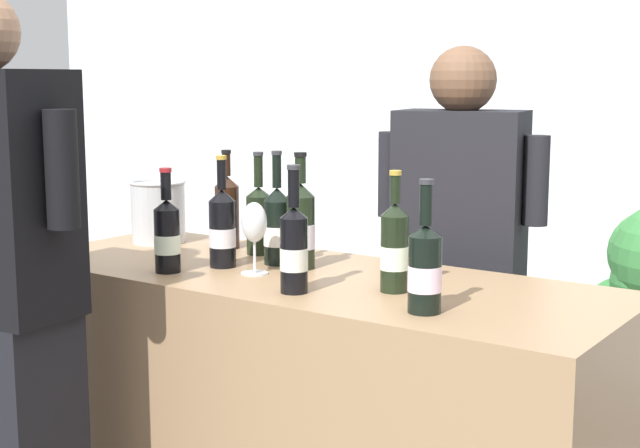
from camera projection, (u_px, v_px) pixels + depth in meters
wall_back at (602, 107)px, 4.66m from camera, size 8.00×0.10×2.80m
counter at (305, 438)px, 2.70m from camera, size 1.83×0.68×0.99m
wine_bottle_0 at (301, 226)px, 2.68m from camera, size 0.09×0.09×0.34m
wine_bottle_1 at (222, 228)px, 2.70m from camera, size 0.08×0.08×0.33m
wine_bottle_2 at (425, 267)px, 2.17m from camera, size 0.08×0.08×0.32m
wine_bottle_3 at (167, 235)px, 2.63m from camera, size 0.08×0.08×0.30m
wine_bottle_4 at (294, 248)px, 2.37m from camera, size 0.07×0.07×0.33m
wine_bottle_5 at (277, 226)px, 2.74m from camera, size 0.08×0.08×0.34m
wine_bottle_6 at (394, 247)px, 2.39m from camera, size 0.07×0.07×0.32m
wine_bottle_7 at (259, 217)px, 2.90m from camera, size 0.08×0.08×0.33m
wine_bottle_8 at (227, 210)px, 3.00m from camera, size 0.08×0.08×0.32m
wine_glass at (254, 225)px, 2.60m from camera, size 0.08×0.08×0.21m
ice_bucket at (158, 211)px, 3.11m from camera, size 0.19×0.19×0.21m
person_server at (458, 302)px, 3.04m from camera, size 0.56×0.32×1.65m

